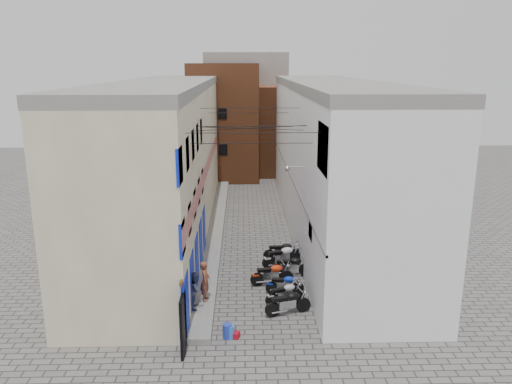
{
  "coord_description": "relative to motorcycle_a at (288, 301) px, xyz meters",
  "views": [
    {
      "loc": [
        -0.39,
        -16.25,
        9.96
      ],
      "look_at": [
        0.35,
        10.74,
        3.0
      ],
      "focal_mm": 35.0,
      "sensor_mm": 36.0,
      "label": 1
    }
  ],
  "objects": [
    {
      "name": "motorcycle_b",
      "position": [
        -0.04,
        0.94,
        -0.05
      ],
      "size": [
        1.89,
        1.15,
        1.05
      ],
      "primitive_type": null,
      "rotation": [
        0.0,
        0.0,
        -1.22
      ],
      "color": "#AEAEB3",
      "rests_on": "ground"
    },
    {
      "name": "building_far_brick_right",
      "position": [
        1.57,
        27.75,
        3.43
      ],
      "size": [
        5.0,
        6.0,
        8.0
      ],
      "primitive_type": "cube",
      "color": "brown",
      "rests_on": "ground"
    },
    {
      "name": "motorcycle_a",
      "position": [
        0.0,
        0.0,
        0.0
      ],
      "size": [
        2.07,
        1.16,
        1.14
      ],
      "primitive_type": null,
      "rotation": [
        0.0,
        0.0,
        -1.28
      ],
      "color": "black",
      "rests_on": "ground"
    },
    {
      "name": "water_jug_near",
      "position": [
        -2.33,
        -1.75,
        -0.32
      ],
      "size": [
        0.39,
        0.39,
        0.5
      ],
      "primitive_type": "cylinder",
      "rotation": [
        0.0,
        0.0,
        0.28
      ],
      "color": "blue",
      "rests_on": "ground"
    },
    {
      "name": "motorcycle_d",
      "position": [
        -0.5,
        2.84,
        0.01
      ],
      "size": [
        2.1,
        0.98,
        1.17
      ],
      "primitive_type": null,
      "rotation": [
        0.0,
        0.0,
        -1.39
      ],
      "color": "red",
      "rests_on": "ground"
    },
    {
      "name": "person_b",
      "position": [
        -3.78,
        0.22,
        0.46
      ],
      "size": [
        0.61,
        0.77,
        1.55
      ],
      "primitive_type": "imported",
      "rotation": [
        0.0,
        0.0,
        1.6
      ],
      "color": "#373A53",
      "rests_on": "plinth"
    },
    {
      "name": "red_crate",
      "position": [
        -2.17,
        -1.75,
        -0.46
      ],
      "size": [
        0.44,
        0.38,
        0.23
      ],
      "primitive_type": "cube",
      "rotation": [
        0.0,
        0.0,
        -0.32
      ],
      "color": "#A20B1B",
      "rests_on": "ground"
    },
    {
      "name": "motorcycle_g",
      "position": [
        0.22,
        5.73,
        0.0
      ],
      "size": [
        2.02,
        0.73,
        1.15
      ],
      "primitive_type": null,
      "rotation": [
        0.0,
        0.0,
        -1.52
      ],
      "color": "black",
      "rests_on": "ground"
    },
    {
      "name": "motorcycle_e",
      "position": [
        0.47,
        3.74,
        0.01
      ],
      "size": [
        2.02,
        0.65,
        1.16
      ],
      "primitive_type": null,
      "rotation": [
        0.0,
        0.0,
        -1.58
      ],
      "color": "black",
      "rests_on": "ground"
    },
    {
      "name": "plinth",
      "position": [
        -3.48,
        10.75,
        -0.45
      ],
      "size": [
        0.9,
        26.0,
        0.25
      ],
      "primitive_type": "cube",
      "color": "slate",
      "rests_on": "ground"
    },
    {
      "name": "far_shopfront",
      "position": [
        -1.43,
        22.95,
        0.63
      ],
      "size": [
        2.0,
        0.3,
        2.4
      ],
      "primitive_type": "cube",
      "color": "black",
      "rests_on": "ground"
    },
    {
      "name": "building_far_brick_left",
      "position": [
        -3.43,
        25.75,
        4.43
      ],
      "size": [
        6.0,
        6.0,
        10.0
      ],
      "primitive_type": "cube",
      "color": "brown",
      "rests_on": "ground"
    },
    {
      "name": "ground",
      "position": [
        -1.43,
        -2.25,
        -0.57
      ],
      "size": [
        90.0,
        90.0,
        0.0
      ],
      "primitive_type": "plane",
      "color": "#5F5C59",
      "rests_on": "ground"
    },
    {
      "name": "overhead_wires",
      "position": [
        -1.43,
        5.39,
        6.55
      ],
      "size": [
        5.8,
        13.02,
        1.32
      ],
      "color": "black",
      "rests_on": "ground"
    },
    {
      "name": "building_right",
      "position": [
        3.57,
        10.74,
        3.93
      ],
      "size": [
        5.94,
        26.0,
        9.0
      ],
      "color": "white",
      "rests_on": "ground"
    },
    {
      "name": "building_left",
      "position": [
        -6.41,
        10.7,
        3.93
      ],
      "size": [
        5.1,
        27.0,
        9.0
      ],
      "color": "#C1AF91",
      "rests_on": "ground"
    },
    {
      "name": "water_jug_far",
      "position": [
        -2.43,
        -1.75,
        -0.29
      ],
      "size": [
        0.41,
        0.41,
        0.56
      ],
      "primitive_type": "cylinder",
      "rotation": [
        0.0,
        0.0,
        -0.15
      ],
      "color": "#2135A5",
      "rests_on": "ground"
    },
    {
      "name": "motorcycle_f",
      "position": [
        0.17,
        4.89,
        0.06
      ],
      "size": [
        2.28,
        1.33,
        1.26
      ],
      "primitive_type": null,
      "rotation": [
        0.0,
        0.0,
        -1.26
      ],
      "color": "silver",
      "rests_on": "ground"
    },
    {
      "name": "person_a",
      "position": [
        -3.42,
        0.87,
        0.55
      ],
      "size": [
        0.44,
        0.65,
        1.75
      ],
      "primitive_type": "imported",
      "rotation": [
        0.0,
        0.0,
        1.53
      ],
      "color": "brown",
      "rests_on": "plinth"
    },
    {
      "name": "building_far_concrete",
      "position": [
        -1.43,
        31.75,
        4.93
      ],
      "size": [
        8.0,
        5.0,
        11.0
      ],
      "primitive_type": "cube",
      "color": "slate",
      "rests_on": "ground"
    },
    {
      "name": "motorcycle_c",
      "position": [
        0.03,
        1.92,
        -0.07
      ],
      "size": [
        1.74,
        0.61,
        1.0
      ],
      "primitive_type": null,
      "rotation": [
        0.0,
        0.0,
        -1.61
      ],
      "color": "#0C29BA",
      "rests_on": "ground"
    }
  ]
}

